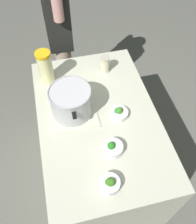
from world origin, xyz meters
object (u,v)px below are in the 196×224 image
at_px(cooking_pot, 71,101).
at_px(broccoli_bowl_back, 110,184).
at_px(mason_jar, 105,64).
at_px(broccoli_bowl_front, 112,148).
at_px(lemonade_pitcher, 46,67).
at_px(broccoli_bowl_center, 119,113).
at_px(person_cook, 60,34).

distance_m(cooking_pot, broccoli_bowl_back, 0.57).
height_order(mason_jar, broccoli_bowl_front, mason_jar).
xyz_separation_m(lemonade_pitcher, broccoli_bowl_back, (-0.89, -0.24, -0.10)).
xyz_separation_m(cooking_pot, broccoli_bowl_back, (-0.56, -0.11, -0.08)).
relative_size(lemonade_pitcher, broccoli_bowl_center, 2.17).
height_order(broccoli_bowl_front, broccoli_bowl_center, broccoli_bowl_front).
xyz_separation_m(broccoli_bowl_center, broccoli_bowl_back, (-0.45, 0.19, 0.01)).
xyz_separation_m(cooking_pot, broccoli_bowl_front, (-0.35, -0.19, -0.08)).
height_order(lemonade_pitcher, broccoli_bowl_front, lemonade_pitcher).
relative_size(broccoli_bowl_front, person_cook, 0.07).
distance_m(lemonade_pitcher, broccoli_bowl_center, 0.62).
bearing_deg(lemonade_pitcher, broccoli_bowl_front, -155.45).
distance_m(broccoli_bowl_front, person_cook, 1.21).
height_order(cooking_pot, person_cook, person_cook).
bearing_deg(mason_jar, broccoli_bowl_front, 169.46).
bearing_deg(broccoli_bowl_center, broccoli_bowl_back, 157.75).
bearing_deg(person_cook, cooking_pot, 177.53).
distance_m(mason_jar, broccoli_bowl_front, 0.69).
bearing_deg(broccoli_bowl_back, broccoli_bowl_front, -19.38).
bearing_deg(lemonade_pitcher, broccoli_bowl_back, -165.00).
distance_m(lemonade_pitcher, mason_jar, 0.44).
relative_size(lemonade_pitcher, person_cook, 0.15).
relative_size(lemonade_pitcher, broccoli_bowl_front, 2.12).
distance_m(lemonade_pitcher, broccoli_bowl_front, 0.75).
bearing_deg(broccoli_bowl_back, broccoli_bowl_center, -22.25).
height_order(lemonade_pitcher, broccoli_bowl_center, lemonade_pitcher).
bearing_deg(broccoli_bowl_center, broccoli_bowl_front, 155.42).
bearing_deg(person_cook, lemonade_pitcher, 162.84).
xyz_separation_m(mason_jar, broccoli_bowl_back, (-0.89, 0.20, -0.03)).
relative_size(broccoli_bowl_center, person_cook, 0.07).
height_order(cooking_pot, broccoli_bowl_center, cooking_pot).
bearing_deg(cooking_pot, broccoli_bowl_center, -108.76).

